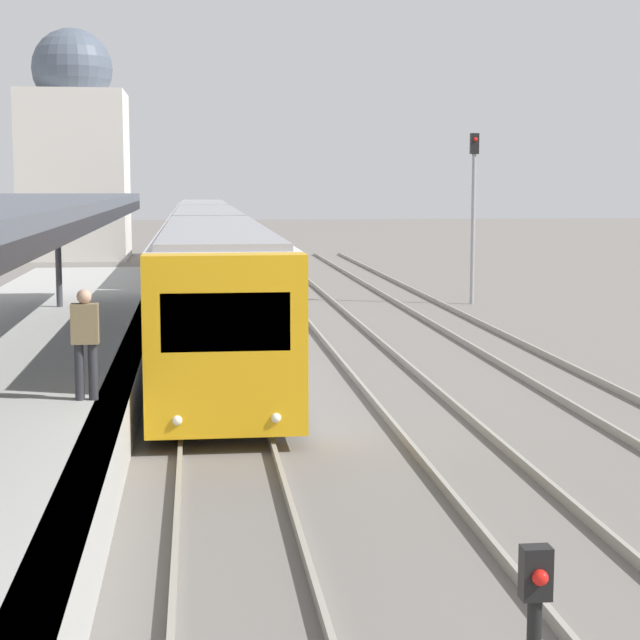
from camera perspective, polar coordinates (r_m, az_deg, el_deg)
name	(u,v)px	position (r m, az deg, el deg)	size (l,w,h in m)	color
person_on_platform	(85,337)	(16.24, -12.42, -0.91)	(0.40, 0.22, 1.66)	#2D2D33
train_near	(207,248)	(39.60, -6.04, 3.83)	(2.54, 46.83, 3.20)	gold
signal_mast_far	(473,199)	(37.10, 8.19, 6.40)	(0.28, 0.29, 5.83)	gray
distant_domed_building	(74,152)	(60.68, -12.96, 8.70)	(5.65, 5.65, 12.46)	silver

